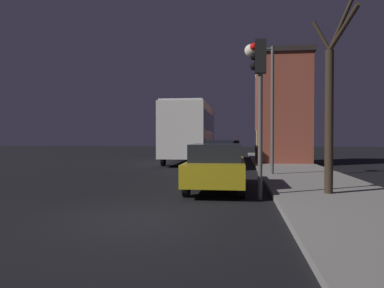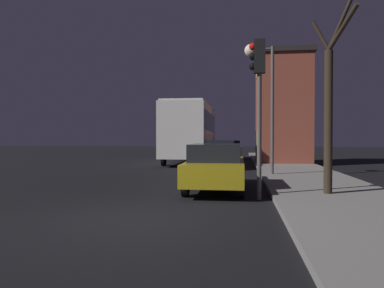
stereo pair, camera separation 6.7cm
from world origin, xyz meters
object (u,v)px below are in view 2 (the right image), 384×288
at_px(car_mid_lane, 220,153).
at_px(bus, 191,129).
at_px(car_near_lane, 216,166).
at_px(car_far_lane, 230,149).
at_px(streetlamp, 260,74).
at_px(traffic_light, 258,85).
at_px(bare_tree, 331,99).

bearing_deg(car_mid_lane, bus, 120.92).
distance_m(car_near_lane, car_far_lane, 17.52).
bearing_deg(streetlamp, car_far_lane, 96.78).
xyz_separation_m(streetlamp, car_near_lane, (-1.57, -4.01, -3.55)).
distance_m(car_mid_lane, car_far_lane, 8.61).
distance_m(traffic_light, bare_tree, 2.03).
bearing_deg(bus, bare_tree, -67.70).
relative_size(traffic_light, car_mid_lane, 0.99).
xyz_separation_m(streetlamp, traffic_light, (-0.33, -5.73, -1.23)).
xyz_separation_m(bus, car_mid_lane, (2.13, -3.56, -1.47)).
xyz_separation_m(streetlamp, car_far_lane, (-1.61, 13.51, -3.57)).
height_order(streetlamp, car_mid_lane, streetlamp).
bearing_deg(car_far_lane, streetlamp, -83.22).
bearing_deg(car_near_lane, bare_tree, -22.99).
bearing_deg(car_mid_lane, traffic_light, -81.56).
bearing_deg(traffic_light, car_mid_lane, 98.44).
relative_size(streetlamp, traffic_light, 1.27).
height_order(car_mid_lane, car_far_lane, car_mid_lane).
distance_m(streetlamp, bare_tree, 5.83).
distance_m(bare_tree, car_near_lane, 3.99).
distance_m(streetlamp, bus, 9.60).
bearing_deg(bus, traffic_light, -75.36).
height_order(streetlamp, bus, streetlamp).
distance_m(streetlamp, car_mid_lane, 6.34).
relative_size(bare_tree, car_near_lane, 1.10).
distance_m(bus, car_mid_lane, 4.40).
xyz_separation_m(streetlamp, bus, (-4.04, 8.46, -2.07)).
xyz_separation_m(traffic_light, bus, (-3.71, 14.20, -0.83)).
height_order(traffic_light, car_far_lane, traffic_light).
xyz_separation_m(car_near_lane, car_far_lane, (-0.04, 17.52, -0.02)).
relative_size(car_mid_lane, car_far_lane, 1.11).
relative_size(traffic_light, bus, 0.48).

